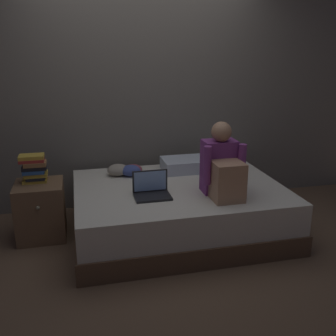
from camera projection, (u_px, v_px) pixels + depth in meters
name	position (u px, v px, depth m)	size (l,w,h in m)	color
ground_plane	(165.00, 248.00, 3.56)	(8.00, 8.00, 0.00)	brown
wall_back	(140.00, 86.00, 4.27)	(5.60, 0.10, 2.70)	slate
bed	(178.00, 209.00, 3.81)	(2.00, 1.50, 0.48)	brown
nightstand	(41.00, 210.00, 3.70)	(0.44, 0.46, 0.54)	brown
person_sitting	(222.00, 168.00, 3.44)	(0.39, 0.44, 0.66)	#75337A
laptop	(152.00, 190.00, 3.46)	(0.32, 0.23, 0.22)	black
pillow	(189.00, 164.00, 4.19)	(0.56, 0.36, 0.13)	silver
book_stack	(34.00, 168.00, 3.63)	(0.24, 0.17, 0.26)	gold
clothes_pile	(126.00, 170.00, 4.02)	(0.36, 0.22, 0.12)	#3D4C8E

